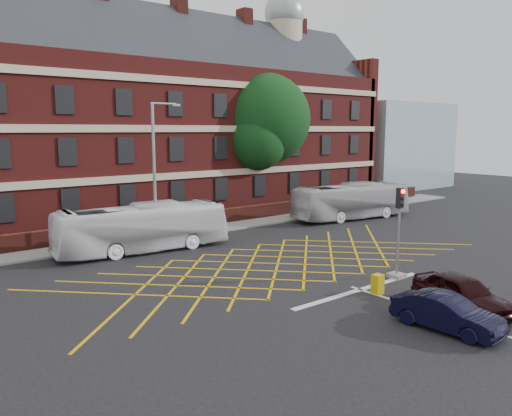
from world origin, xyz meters
TOP-DOWN VIEW (x-y plane):
  - ground at (0.00, 0.00)m, footprint 120.00×120.00m
  - victorian_building at (0.25, 22.00)m, footprint 51.00×12.17m
  - boundary_wall at (0.00, 13.00)m, footprint 56.00×0.50m
  - far_pavement at (0.00, 12.00)m, footprint 60.00×3.00m
  - glass_block at (34.00, 21.00)m, footprint 14.00×10.00m
  - box_junction_hatching at (0.00, 2.00)m, footprint 8.22×8.22m
  - stop_line at (0.00, -3.50)m, footprint 8.00×0.30m
  - centre_line at (0.00, -10.00)m, footprint 0.15×14.00m
  - bus_left at (-4.31, 8.84)m, footprint 10.08×3.30m
  - bus_right at (13.23, 8.49)m, footprint 10.30×3.87m
  - car_navy at (-1.12, -8.25)m, footprint 1.60×3.86m
  - car_maroon at (1.06, -7.60)m, footprint 2.61×4.46m
  - deciduous_tree at (11.22, 16.81)m, footprint 8.01×7.89m
  - traffic_light_near at (2.78, -3.37)m, footprint 0.70×0.70m
  - street_lamp at (-3.39, 8.84)m, footprint 2.25×1.00m
  - utility_cabinet at (0.17, -4.29)m, footprint 0.44×0.40m

SIDE VIEW (x-z plane):
  - ground at x=0.00m, z-range 0.00..0.00m
  - box_junction_hatching at x=0.00m, z-range 0.00..0.02m
  - stop_line at x=0.00m, z-range 0.00..0.02m
  - centre_line at x=0.00m, z-range 0.00..0.02m
  - far_pavement at x=0.00m, z-range 0.00..0.12m
  - utility_cabinet at x=0.17m, z-range 0.00..0.84m
  - boundary_wall at x=0.00m, z-range 0.00..1.10m
  - car_navy at x=-1.12m, z-range 0.00..1.24m
  - car_maroon at x=1.06m, z-range 0.00..1.42m
  - bus_left at x=-4.31m, z-range 0.00..2.76m
  - bus_right at x=13.23m, z-range 0.00..2.80m
  - traffic_light_near at x=2.78m, z-range -0.37..3.90m
  - street_lamp at x=-3.39m, z-range -1.36..7.09m
  - glass_block at x=34.00m, z-range 0.00..10.00m
  - deciduous_tree at x=11.22m, z-range 1.39..13.17m
  - victorian_building at x=0.25m, z-range -2.36..18.04m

